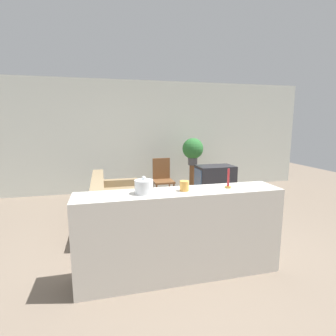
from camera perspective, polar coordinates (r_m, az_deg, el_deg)
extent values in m
plane|color=#756656|center=(3.60, 0.35, -18.23)|extent=(14.00, 14.00, 0.00)
cube|color=silver|center=(6.56, -7.17, 6.77)|extent=(9.00, 0.06, 2.70)
cube|color=#847051|center=(4.61, -10.57, -9.12)|extent=(0.88, 2.01, 0.42)
cube|color=#847051|center=(4.50, -15.04, -4.70)|extent=(0.20, 2.01, 0.34)
cube|color=#847051|center=(3.72, -9.68, -12.68)|extent=(0.88, 0.16, 0.56)
cube|color=#847051|center=(5.47, -11.22, -5.33)|extent=(0.88, 0.16, 0.56)
cube|color=brown|center=(5.35, 10.10, -6.45)|extent=(0.86, 0.49, 0.41)
cube|color=#232328|center=(5.25, 10.24, -1.94)|extent=(0.72, 0.46, 0.45)
cube|color=#4C6B93|center=(5.11, 6.54, -2.16)|extent=(0.02, 0.38, 0.35)
cube|color=brown|center=(5.81, -1.03, -2.94)|extent=(0.44, 0.44, 0.04)
cube|color=brown|center=(5.95, -1.47, -0.10)|extent=(0.40, 0.04, 0.48)
cylinder|color=brown|center=(5.64, -2.47, -5.58)|extent=(0.04, 0.04, 0.39)
cylinder|color=brown|center=(5.73, 1.27, -5.33)|extent=(0.04, 0.04, 0.39)
cylinder|color=brown|center=(6.00, -3.20, -4.64)|extent=(0.04, 0.04, 0.39)
cylinder|color=brown|center=(6.08, 0.32, -4.42)|extent=(0.04, 0.04, 0.39)
cylinder|color=brown|center=(6.33, 5.33, -2.44)|extent=(0.15, 0.15, 0.70)
cylinder|color=#4C4C51|center=(6.25, 5.39, 1.51)|extent=(0.22, 0.22, 0.18)
sphere|color=#2D7033|center=(6.21, 5.43, 4.24)|extent=(0.49, 0.49, 0.49)
cube|color=beige|center=(2.97, 2.72, -14.13)|extent=(2.24, 0.44, 0.97)
cylinder|color=silver|center=(2.71, -5.27, -4.09)|extent=(0.19, 0.19, 0.14)
sphere|color=silver|center=(2.69, -5.30, -2.19)|extent=(0.04, 0.04, 0.04)
cylinder|color=gold|center=(2.81, 3.57, -3.90)|extent=(0.10, 0.10, 0.11)
cylinder|color=#B7933D|center=(3.01, 12.92, -4.06)|extent=(0.07, 0.07, 0.02)
cylinder|color=#B7282D|center=(2.99, 13.00, -2.03)|extent=(0.02, 0.02, 0.20)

